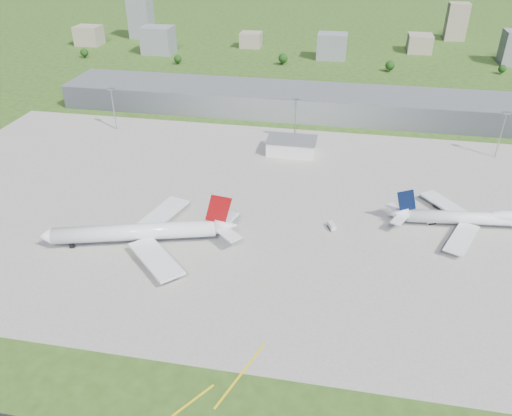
% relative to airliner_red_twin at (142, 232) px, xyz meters
% --- Properties ---
extents(ground, '(1400.00, 1400.00, 0.00)m').
position_rel_airliner_red_twin_xyz_m(ground, '(37.49, 148.22, -5.73)').
color(ground, '#2B4B17').
rests_on(ground, ground).
extents(apron, '(360.00, 190.00, 0.08)m').
position_rel_airliner_red_twin_xyz_m(apron, '(47.49, 38.22, -5.69)').
color(apron, gray).
rests_on(apron, ground).
extents(terminal, '(300.00, 42.00, 15.00)m').
position_rel_airliner_red_twin_xyz_m(terminal, '(37.49, 163.22, 1.77)').
color(terminal, slate).
rests_on(terminal, ground).
extents(ops_building, '(26.00, 16.00, 8.00)m').
position_rel_airliner_red_twin_xyz_m(ops_building, '(47.49, 98.22, -1.73)').
color(ops_building, silver).
rests_on(ops_building, ground).
extents(mast_west, '(3.50, 2.00, 25.90)m').
position_rel_airliner_red_twin_xyz_m(mast_west, '(-62.51, 113.22, 11.97)').
color(mast_west, gray).
rests_on(mast_west, ground).
extents(mast_center, '(3.50, 2.00, 25.90)m').
position_rel_airliner_red_twin_xyz_m(mast_center, '(47.49, 113.22, 11.97)').
color(mast_center, gray).
rests_on(mast_center, ground).
extents(mast_east, '(3.50, 2.00, 25.90)m').
position_rel_airliner_red_twin_xyz_m(mast_east, '(157.49, 113.22, 11.97)').
color(mast_east, gray).
rests_on(mast_east, ground).
extents(airliner_red_twin, '(77.06, 58.87, 21.52)m').
position_rel_airliner_red_twin_xyz_m(airliner_red_twin, '(0.00, 0.00, 0.00)').
color(airliner_red_twin, white).
rests_on(airliner_red_twin, ground).
extents(airliner_blue_quad, '(66.37, 51.78, 17.33)m').
position_rel_airliner_red_twin_xyz_m(airliner_blue_quad, '(132.03, 37.15, -0.92)').
color(airliner_blue_quad, white).
rests_on(airliner_blue_quad, ground).
extents(tug_yellow, '(4.38, 3.77, 1.87)m').
position_rel_airliner_red_twin_xyz_m(tug_yellow, '(1.83, -6.12, -4.76)').
color(tug_yellow, '#C5B60B').
rests_on(tug_yellow, ground).
extents(van_white_near, '(4.12, 5.55, 2.59)m').
position_rel_airliner_red_twin_xyz_m(van_white_near, '(73.88, 25.30, -4.43)').
color(van_white_near, silver).
rests_on(van_white_near, ground).
extents(van_white_far, '(4.89, 3.57, 2.32)m').
position_rel_airliner_red_twin_xyz_m(van_white_far, '(115.81, 37.45, -4.55)').
color(van_white_far, white).
rests_on(van_white_far, ground).
extents(bldg_far_w, '(24.00, 20.00, 18.00)m').
position_rel_airliner_red_twin_xyz_m(bldg_far_w, '(-182.51, 318.22, 3.27)').
color(bldg_far_w, gray).
rests_on(bldg_far_w, ground).
extents(bldg_w, '(28.00, 22.00, 24.00)m').
position_rel_airliner_red_twin_xyz_m(bldg_w, '(-102.51, 298.22, 6.27)').
color(bldg_w, slate).
rests_on(bldg_w, ground).
extents(bldg_cw, '(20.00, 18.00, 14.00)m').
position_rel_airliner_red_twin_xyz_m(bldg_cw, '(-22.51, 338.22, 1.27)').
color(bldg_cw, gray).
rests_on(bldg_cw, ground).
extents(bldg_c, '(26.00, 20.00, 22.00)m').
position_rel_airliner_red_twin_xyz_m(bldg_c, '(57.49, 308.22, 5.27)').
color(bldg_c, slate).
rests_on(bldg_c, ground).
extents(bldg_ce, '(22.00, 24.00, 16.00)m').
position_rel_airliner_red_twin_xyz_m(bldg_ce, '(137.49, 348.22, 2.27)').
color(bldg_ce, gray).
rests_on(bldg_ce, ground).
extents(bldg_tall_w, '(22.00, 20.00, 44.00)m').
position_rel_airliner_red_twin_xyz_m(bldg_tall_w, '(-142.51, 358.22, 16.27)').
color(bldg_tall_w, slate).
rests_on(bldg_tall_w, ground).
extents(bldg_tall_e, '(20.00, 18.00, 36.00)m').
position_rel_airliner_red_twin_xyz_m(bldg_tall_e, '(177.49, 408.22, 12.27)').
color(bldg_tall_e, gray).
rests_on(bldg_tall_e, ground).
extents(tree_far_w, '(7.20, 7.20, 8.80)m').
position_rel_airliner_red_twin_xyz_m(tree_far_w, '(-162.51, 268.22, -0.55)').
color(tree_far_w, '#382314').
rests_on(tree_far_w, ground).
extents(tree_w, '(6.75, 6.75, 8.25)m').
position_rel_airliner_red_twin_xyz_m(tree_w, '(-72.51, 263.22, -0.87)').
color(tree_w, '#382314').
rests_on(tree_w, ground).
extents(tree_c, '(8.10, 8.10, 9.90)m').
position_rel_airliner_red_twin_xyz_m(tree_c, '(17.49, 278.22, 0.10)').
color(tree_c, '#382314').
rests_on(tree_c, ground).
extents(tree_e, '(7.65, 7.65, 9.35)m').
position_rel_airliner_red_twin_xyz_m(tree_e, '(107.49, 273.22, -0.22)').
color(tree_e, '#382314').
rests_on(tree_e, ground).
extents(tree_far_e, '(6.30, 6.30, 7.70)m').
position_rel_airliner_red_twin_xyz_m(tree_far_e, '(197.49, 283.22, -1.20)').
color(tree_far_e, '#382314').
rests_on(tree_far_e, ground).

